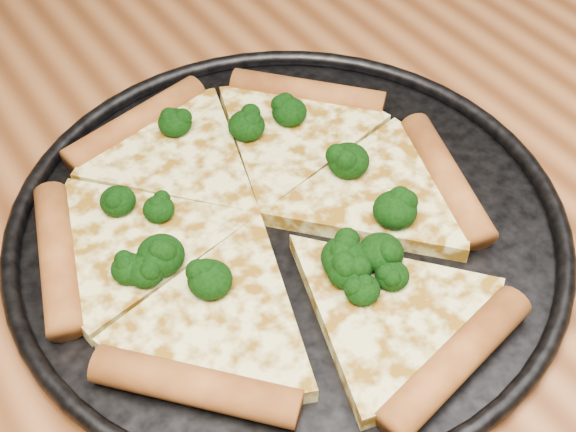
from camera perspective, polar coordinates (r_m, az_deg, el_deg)
dining_table at (r=0.60m, az=-7.33°, el=-13.97°), size 1.20×0.90×0.75m
pizza_pan at (r=0.57m, az=0.00°, el=-0.55°), size 0.40×0.40×0.02m
pizza at (r=0.57m, az=-1.63°, el=-0.22°), size 0.33×0.36×0.02m
broccoli_florets at (r=0.55m, az=-0.37°, el=-0.42°), size 0.21×0.24×0.02m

